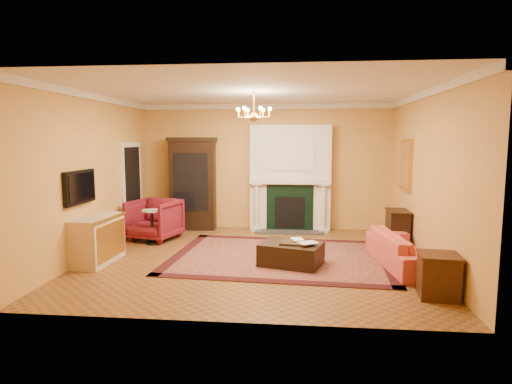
# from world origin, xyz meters

# --- Properties ---
(floor) EXTENTS (6.00, 5.50, 0.02)m
(floor) POSITION_xyz_m (0.00, 0.00, -0.01)
(floor) COLOR brown
(floor) RESTS_ON ground
(ceiling) EXTENTS (6.00, 5.50, 0.02)m
(ceiling) POSITION_xyz_m (0.00, 0.00, 3.01)
(ceiling) COLOR silver
(ceiling) RESTS_ON wall_back
(wall_back) EXTENTS (6.00, 0.02, 3.00)m
(wall_back) POSITION_xyz_m (0.00, 2.76, 1.50)
(wall_back) COLOR #C48E46
(wall_back) RESTS_ON floor
(wall_front) EXTENTS (6.00, 0.02, 3.00)m
(wall_front) POSITION_xyz_m (0.00, -2.76, 1.50)
(wall_front) COLOR #C48E46
(wall_front) RESTS_ON floor
(wall_left) EXTENTS (0.02, 5.50, 3.00)m
(wall_left) POSITION_xyz_m (-3.01, 0.00, 1.50)
(wall_left) COLOR #C48E46
(wall_left) RESTS_ON floor
(wall_right) EXTENTS (0.02, 5.50, 3.00)m
(wall_right) POSITION_xyz_m (3.01, 0.00, 1.50)
(wall_right) COLOR #C48E46
(wall_right) RESTS_ON floor
(fireplace) EXTENTS (1.90, 0.70, 2.50)m
(fireplace) POSITION_xyz_m (0.60, 2.57, 1.19)
(fireplace) COLOR silver
(fireplace) RESTS_ON wall_back
(crown_molding) EXTENTS (6.00, 5.50, 0.12)m
(crown_molding) POSITION_xyz_m (0.00, 0.96, 2.94)
(crown_molding) COLOR silver
(crown_molding) RESTS_ON ceiling
(doorway) EXTENTS (0.08, 1.05, 2.10)m
(doorway) POSITION_xyz_m (-2.95, 1.70, 1.05)
(doorway) COLOR silver
(doorway) RESTS_ON wall_left
(tv_panel) EXTENTS (0.09, 0.95, 0.58)m
(tv_panel) POSITION_xyz_m (-2.95, -0.60, 1.35)
(tv_panel) COLOR black
(tv_panel) RESTS_ON wall_left
(gilt_mirror) EXTENTS (0.06, 0.76, 1.05)m
(gilt_mirror) POSITION_xyz_m (2.97, 1.40, 1.65)
(gilt_mirror) COLOR gold
(gilt_mirror) RESTS_ON wall_right
(chandelier) EXTENTS (0.63, 0.55, 0.53)m
(chandelier) POSITION_xyz_m (-0.00, 0.00, 2.61)
(chandelier) COLOR gold
(chandelier) RESTS_ON ceiling
(oriental_rug) EXTENTS (4.15, 3.23, 0.02)m
(oriental_rug) POSITION_xyz_m (0.48, 0.14, 0.01)
(oriental_rug) COLOR #450E13
(oriental_rug) RESTS_ON floor
(china_cabinet) EXTENTS (1.09, 0.55, 2.12)m
(china_cabinet) POSITION_xyz_m (-1.73, 2.49, 1.06)
(china_cabinet) COLOR black
(china_cabinet) RESTS_ON floor
(wingback_armchair) EXTENTS (1.14, 1.10, 0.97)m
(wingback_armchair) POSITION_xyz_m (-2.30, 1.28, 0.48)
(wingback_armchair) COLOR maroon
(wingback_armchair) RESTS_ON floor
(pedestal_table) EXTENTS (0.40, 0.40, 0.72)m
(pedestal_table) POSITION_xyz_m (-2.22, 0.89, 0.42)
(pedestal_table) COLOR black
(pedestal_table) RESTS_ON floor
(commode) EXTENTS (0.57, 1.12, 0.82)m
(commode) POSITION_xyz_m (-2.73, -0.50, 0.41)
(commode) COLOR #BDAF8A
(commode) RESTS_ON floor
(coral_sofa) EXTENTS (0.81, 2.05, 0.78)m
(coral_sofa) POSITION_xyz_m (2.61, -0.24, 0.39)
(coral_sofa) COLOR #C6483E
(coral_sofa) RESTS_ON floor
(end_table) EXTENTS (0.55, 0.55, 0.58)m
(end_table) POSITION_xyz_m (2.72, -1.66, 0.29)
(end_table) COLOR #311B0D
(end_table) RESTS_ON floor
(console_table) EXTENTS (0.40, 0.67, 0.73)m
(console_table) POSITION_xyz_m (2.78, 1.07, 0.37)
(console_table) COLOR black
(console_table) RESTS_ON floor
(leather_ottoman) EXTENTS (1.18, 1.00, 0.38)m
(leather_ottoman) POSITION_xyz_m (0.68, -0.35, 0.20)
(leather_ottoman) COLOR black
(leather_ottoman) RESTS_ON oriental_rug
(ottoman_tray) EXTENTS (0.54, 0.45, 0.03)m
(ottoman_tray) POSITION_xyz_m (0.75, -0.39, 0.41)
(ottoman_tray) COLOR black
(ottoman_tray) RESTS_ON leather_ottoman
(book_a) EXTENTS (0.19, 0.07, 0.26)m
(book_a) POSITION_xyz_m (0.69, -0.28, 0.56)
(book_a) COLOR gray
(book_a) RESTS_ON ottoman_tray
(book_b) EXTENTS (0.14, 0.20, 0.31)m
(book_b) POSITION_xyz_m (0.90, -0.40, 0.58)
(book_b) COLOR gray
(book_b) RESTS_ON ottoman_tray
(topiary_left) EXTENTS (0.17, 0.17, 0.45)m
(topiary_left) POSITION_xyz_m (0.02, 2.53, 1.48)
(topiary_left) COLOR tan
(topiary_left) RESTS_ON fireplace
(topiary_right) EXTENTS (0.15, 0.15, 0.40)m
(topiary_right) POSITION_xyz_m (1.16, 2.53, 1.45)
(topiary_right) COLOR tan
(topiary_right) RESTS_ON fireplace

